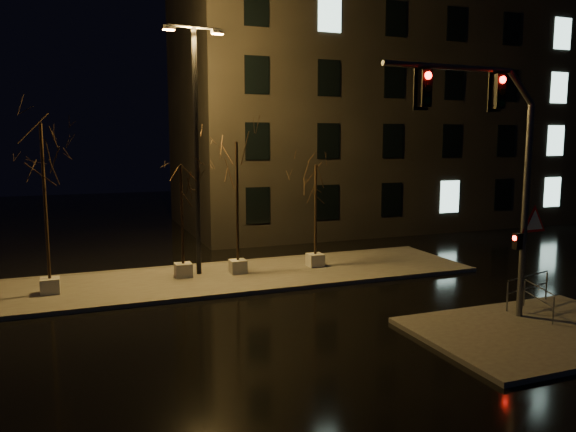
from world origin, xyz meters
name	(u,v)px	position (x,y,z in m)	size (l,w,h in m)	color
ground	(256,328)	(0.00, 0.00, 0.00)	(90.00, 90.00, 0.00)	black
median	(210,279)	(0.00, 6.00, 0.07)	(22.00, 5.00, 0.15)	#494641
sidewalk_corner	(538,332)	(7.50, -3.50, 0.07)	(7.00, 5.00, 0.15)	#494641
building	(372,110)	(14.00, 18.00, 7.50)	(25.00, 12.00, 15.00)	black
tree_1	(43,162)	(-5.86, 5.78, 4.85)	(1.80, 1.80, 6.20)	#ABA89F
tree_2	(181,190)	(-0.96, 6.45, 3.63)	(1.80, 1.80, 4.58)	#ABA89F
tree_3	(237,171)	(1.26, 6.27, 4.33)	(1.80, 1.80, 5.51)	#ABA89F
tree_4	(316,188)	(4.72, 6.25, 3.57)	(1.80, 1.80, 4.50)	#ABA89F
traffic_signal_mast	(498,158)	(6.69, -2.38, 5.08)	(6.15, 0.44, 7.51)	#53565B
streetlight_main	(196,134)	(-0.26, 6.74, 5.81)	(2.46, 0.49, 9.82)	black
guard_rail_a	(528,286)	(9.01, -1.50, 0.81)	(2.28, 0.63, 1.02)	#53565B
guard_rail_b	(538,296)	(8.54, -2.42, 0.74)	(0.64, 1.82, 0.91)	#53565B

